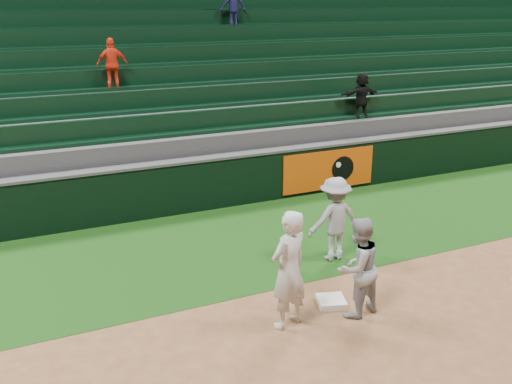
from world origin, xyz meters
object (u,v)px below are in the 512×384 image
(first_baseman, at_px, (289,270))
(base_coach, at_px, (334,219))
(first_base, at_px, (331,301))
(baserunner, at_px, (358,267))

(first_baseman, xyz_separation_m, base_coach, (1.87, 1.72, -0.11))
(first_base, bearing_deg, base_coach, 57.32)
(first_base, bearing_deg, baserunner, -66.15)
(base_coach, bearing_deg, first_base, 57.63)
(first_baseman, distance_m, base_coach, 2.54)
(first_base, height_order, base_coach, base_coach)
(first_baseman, height_order, base_coach, first_baseman)
(baserunner, bearing_deg, first_baseman, -20.81)
(first_baseman, distance_m, baserunner, 1.13)
(first_baseman, relative_size, base_coach, 1.15)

